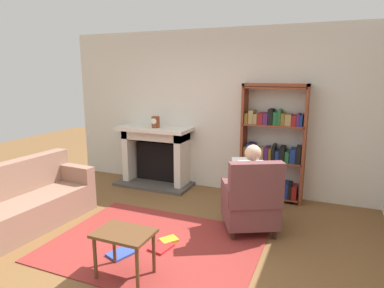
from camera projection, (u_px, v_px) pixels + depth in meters
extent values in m
plane|color=brown|center=(141.00, 258.00, 3.65)|extent=(14.00, 14.00, 0.00)
cube|color=silver|center=(217.00, 111.00, 5.67)|extent=(5.60, 0.10, 2.70)
cube|color=maroon|center=(155.00, 245.00, 3.92)|extent=(2.40, 1.80, 0.01)
cube|color=#4C4742|center=(154.00, 184.00, 6.01)|extent=(1.36, 0.64, 0.05)
cube|color=black|center=(159.00, 161.00, 6.13)|extent=(0.84, 0.20, 0.70)
cube|color=silver|center=(132.00, 155.00, 6.20)|extent=(0.12, 0.44, 0.99)
cube|color=silver|center=(182.00, 160.00, 5.81)|extent=(0.12, 0.44, 0.99)
cube|color=silver|center=(156.00, 135.00, 5.91)|extent=(1.16, 0.44, 0.16)
cube|color=silver|center=(154.00, 129.00, 5.84)|extent=(1.32, 0.56, 0.06)
cylinder|color=brown|center=(156.00, 122.00, 5.77)|extent=(0.14, 0.14, 0.20)
cylinder|color=white|center=(154.00, 121.00, 5.71)|extent=(0.10, 0.01, 0.10)
cube|color=brown|center=(244.00, 141.00, 5.37)|extent=(0.04, 0.32, 1.83)
cube|color=brown|center=(304.00, 145.00, 5.02)|extent=(0.04, 0.32, 1.83)
cube|color=brown|center=(276.00, 85.00, 5.01)|extent=(0.97, 0.32, 0.04)
cube|color=brown|center=(270.00, 195.00, 5.37)|extent=(0.93, 0.32, 0.02)
cube|color=#997F4C|center=(245.00, 185.00, 5.50)|extent=(0.04, 0.26, 0.21)
cube|color=maroon|center=(249.00, 186.00, 5.47)|extent=(0.08, 0.26, 0.20)
cube|color=#1E592D|center=(253.00, 185.00, 5.44)|extent=(0.07, 0.26, 0.23)
cube|color=#997F4C|center=(257.00, 188.00, 5.42)|extent=(0.05, 0.26, 0.17)
cube|color=brown|center=(262.00, 188.00, 5.40)|extent=(0.09, 0.26, 0.16)
cube|color=#4C1E59|center=(267.00, 187.00, 5.36)|extent=(0.05, 0.26, 0.22)
cube|color=#4C1E59|center=(270.00, 189.00, 5.34)|extent=(0.05, 0.26, 0.18)
cube|color=brown|center=(275.00, 187.00, 5.31)|extent=(0.07, 0.26, 0.26)
cube|color=black|center=(280.00, 189.00, 5.28)|extent=(0.08, 0.26, 0.22)
cube|color=navy|center=(286.00, 189.00, 5.25)|extent=(0.09, 0.26, 0.23)
cube|color=black|center=(290.00, 190.00, 5.22)|extent=(0.05, 0.26, 0.23)
cube|color=maroon|center=(295.00, 192.00, 5.20)|extent=(0.07, 0.26, 0.20)
cube|color=brown|center=(272.00, 161.00, 5.25)|extent=(0.93, 0.32, 0.02)
cube|color=brown|center=(246.00, 152.00, 5.38)|extent=(0.04, 0.26, 0.20)
cube|color=navy|center=(250.00, 150.00, 5.35)|extent=(0.06, 0.26, 0.25)
cube|color=#4C1E59|center=(253.00, 151.00, 5.33)|extent=(0.04, 0.26, 0.24)
cube|color=#1E592D|center=(257.00, 153.00, 5.31)|extent=(0.08, 0.26, 0.18)
cube|color=#997F4C|center=(262.00, 153.00, 5.28)|extent=(0.07, 0.26, 0.20)
cube|color=#4C1E59|center=(267.00, 153.00, 5.25)|extent=(0.07, 0.26, 0.21)
cube|color=brown|center=(271.00, 154.00, 5.23)|extent=(0.04, 0.26, 0.20)
cube|color=black|center=(274.00, 152.00, 5.21)|extent=(0.05, 0.26, 0.25)
cube|color=navy|center=(278.00, 155.00, 5.19)|extent=(0.05, 0.26, 0.17)
cube|color=black|center=(282.00, 154.00, 5.16)|extent=(0.08, 0.26, 0.23)
cube|color=#1E592D|center=(288.00, 156.00, 5.14)|extent=(0.06, 0.26, 0.18)
cube|color=navy|center=(293.00, 155.00, 5.10)|extent=(0.09, 0.26, 0.22)
cube|color=black|center=(299.00, 154.00, 5.06)|extent=(0.07, 0.26, 0.26)
cube|color=brown|center=(274.00, 125.00, 5.13)|extent=(0.93, 0.32, 0.02)
cube|color=brown|center=(248.00, 118.00, 5.26)|extent=(0.05, 0.26, 0.16)
cube|color=#997F4C|center=(252.00, 116.00, 5.23)|extent=(0.07, 0.26, 0.21)
cube|color=#997F4C|center=(257.00, 118.00, 5.21)|extent=(0.06, 0.26, 0.16)
cube|color=maroon|center=(261.00, 118.00, 5.18)|extent=(0.08, 0.26, 0.17)
cube|color=#4C1E59|center=(266.00, 118.00, 5.15)|extent=(0.07, 0.26, 0.17)
cube|color=black|center=(271.00, 117.00, 5.12)|extent=(0.07, 0.26, 0.23)
cube|color=#1E592D|center=(276.00, 118.00, 5.09)|extent=(0.06, 0.26, 0.20)
cube|color=#1E592D|center=(280.00, 117.00, 5.07)|extent=(0.05, 0.26, 0.23)
cube|color=brown|center=(284.00, 119.00, 5.05)|extent=(0.05, 0.26, 0.18)
cube|color=#997F4C|center=(289.00, 120.00, 5.02)|extent=(0.09, 0.26, 0.17)
cube|color=maroon|center=(294.00, 120.00, 4.99)|extent=(0.07, 0.26, 0.16)
cube|color=#4C1E59|center=(299.00, 120.00, 4.97)|extent=(0.04, 0.26, 0.18)
cube|color=navy|center=(302.00, 120.00, 4.95)|extent=(0.04, 0.26, 0.17)
cube|color=brown|center=(276.00, 88.00, 5.02)|extent=(0.93, 0.32, 0.02)
cylinder|color=#331E14|center=(263.00, 217.00, 4.53)|extent=(0.05, 0.05, 0.12)
cylinder|color=#331E14|center=(226.00, 219.00, 4.49)|extent=(0.05, 0.05, 0.12)
cylinder|color=#331E14|center=(274.00, 234.00, 4.06)|extent=(0.05, 0.05, 0.12)
cylinder|color=#331E14|center=(233.00, 236.00, 4.02)|extent=(0.05, 0.05, 0.12)
cube|color=brown|center=(250.00, 211.00, 4.23)|extent=(0.84, 0.83, 0.30)
cube|color=brown|center=(256.00, 185.00, 3.91)|extent=(0.64, 0.43, 0.55)
cube|color=brown|center=(271.00, 191.00, 4.20)|extent=(0.35, 0.54, 0.22)
cube|color=brown|center=(229.00, 192.00, 4.16)|extent=(0.35, 0.54, 0.22)
cube|color=silver|center=(252.00, 182.00, 4.10)|extent=(0.38, 0.32, 0.50)
sphere|color=#D8AD8C|center=(253.00, 153.00, 4.02)|extent=(0.20, 0.20, 0.20)
cube|color=#191E3F|center=(253.00, 192.00, 4.34)|extent=(0.29, 0.41, 0.12)
cube|color=#191E3F|center=(241.00, 192.00, 4.33)|extent=(0.29, 0.41, 0.12)
cylinder|color=#191E3F|center=(249.00, 205.00, 4.58)|extent=(0.10, 0.10, 0.42)
cylinder|color=#191E3F|center=(238.00, 205.00, 4.57)|extent=(0.10, 0.10, 0.42)
cube|color=white|center=(246.00, 167.00, 4.40)|extent=(0.37, 0.26, 0.25)
cube|color=#936D59|center=(31.00, 212.00, 4.38)|extent=(0.80, 1.74, 0.40)
cube|color=#936D59|center=(14.00, 178.00, 4.40)|extent=(0.30, 1.71, 0.45)
cube|color=#936D59|center=(73.00, 173.00, 4.99)|extent=(0.71, 0.20, 0.24)
cube|color=brown|center=(124.00, 233.00, 3.23)|extent=(0.56, 0.39, 0.03)
cylinder|color=brown|center=(95.00, 258.00, 3.23)|extent=(0.04, 0.04, 0.45)
cylinder|color=brown|center=(137.00, 269.00, 3.05)|extent=(0.04, 0.04, 0.45)
cylinder|color=brown|center=(114.00, 244.00, 3.51)|extent=(0.04, 0.04, 0.45)
cylinder|color=brown|center=(154.00, 253.00, 3.33)|extent=(0.04, 0.04, 0.45)
cube|color=gold|center=(169.00, 240.00, 3.99)|extent=(0.24, 0.25, 0.03)
cube|color=red|center=(161.00, 247.00, 3.82)|extent=(0.24, 0.29, 0.03)
cube|color=#334CA5|center=(121.00, 253.00, 3.69)|extent=(0.29, 0.33, 0.02)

